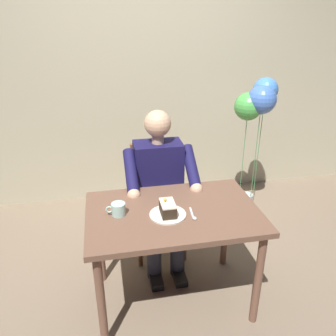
# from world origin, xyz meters

# --- Properties ---
(ground_plane) EXTENTS (14.00, 14.00, 0.00)m
(ground_plane) POSITION_xyz_m (0.00, 0.00, 0.00)
(ground_plane) COLOR #836E58
(cafe_rear_panel) EXTENTS (6.40, 0.12, 3.00)m
(cafe_rear_panel) POSITION_xyz_m (0.00, -1.66, 1.50)
(cafe_rear_panel) COLOR #BFB795
(cafe_rear_panel) RESTS_ON ground
(dining_table) EXTENTS (1.08, 0.70, 0.72)m
(dining_table) POSITION_xyz_m (0.00, 0.00, 0.63)
(dining_table) COLOR brown
(dining_table) RESTS_ON ground
(chair) EXTENTS (0.42, 0.42, 0.90)m
(chair) POSITION_xyz_m (0.00, -0.64, 0.50)
(chair) COLOR brown
(chair) RESTS_ON ground
(seated_person) EXTENTS (0.53, 0.58, 1.22)m
(seated_person) POSITION_xyz_m (0.00, -0.47, 0.64)
(seated_person) COLOR #191645
(seated_person) RESTS_ON ground
(dessert_plate) EXTENTS (0.23, 0.23, 0.01)m
(dessert_plate) POSITION_xyz_m (0.04, 0.04, 0.73)
(dessert_plate) COLOR silver
(dessert_plate) RESTS_ON dining_table
(cake_slice) EXTENTS (0.09, 0.14, 0.10)m
(cake_slice) POSITION_xyz_m (0.04, 0.04, 0.77)
(cake_slice) COLOR #322519
(cake_slice) RESTS_ON dessert_plate
(coffee_cup) EXTENTS (0.12, 0.09, 0.08)m
(coffee_cup) POSITION_xyz_m (0.34, -0.02, 0.76)
(coffee_cup) COLOR #ACD7C7
(coffee_cup) RESTS_ON dining_table
(dessert_spoon) EXTENTS (0.03, 0.14, 0.01)m
(dessert_spoon) POSITION_xyz_m (-0.11, 0.08, 0.73)
(dessert_spoon) COLOR silver
(dessert_spoon) RESTS_ON dining_table
(balloon_display) EXTENTS (0.38, 0.30, 1.35)m
(balloon_display) POSITION_xyz_m (-0.95, -0.95, 1.09)
(balloon_display) COLOR #B2C1C6
(balloon_display) RESTS_ON ground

